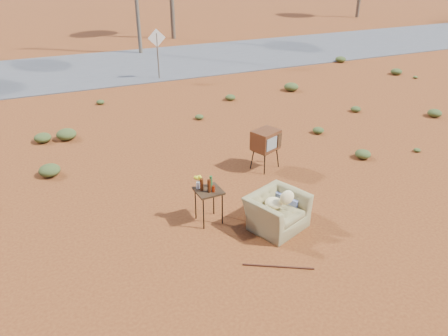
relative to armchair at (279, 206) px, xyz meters
name	(u,v)px	position (x,y,z in m)	size (l,w,h in m)	color
ground	(247,228)	(-0.68, 0.13, -0.47)	(140.00, 140.00, 0.00)	brown
highway	(113,67)	(-0.68, 15.13, -0.45)	(140.00, 7.00, 0.04)	#565659
armchair	(279,206)	(0.00, 0.00, 0.00)	(1.49, 1.29, 1.00)	olive
tv_unit	(266,141)	(1.00, 2.47, 0.33)	(0.82, 0.74, 1.08)	black
side_table	(206,189)	(-1.35, 0.74, 0.33)	(0.56, 0.56, 1.08)	#342412
rusty_bar	(278,266)	(-0.70, -1.23, -0.45)	(0.04, 0.04, 1.33)	#501E15
road_sign	(157,45)	(0.82, 12.13, 1.03)	(0.78, 0.06, 2.19)	brown
scrub_patch	(153,149)	(-1.51, 4.54, -0.33)	(17.49, 8.07, 0.33)	#415023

